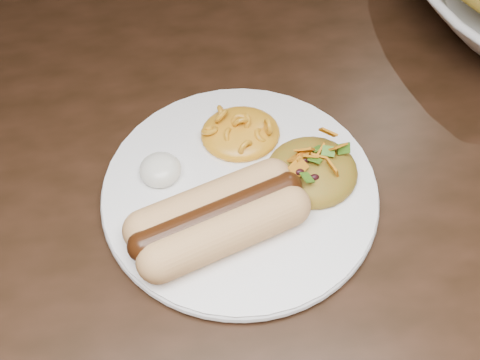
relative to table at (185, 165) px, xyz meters
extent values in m
plane|color=#3F1E0B|center=(0.00, 0.00, -0.66)|extent=(4.00, 4.00, 0.00)
cube|color=black|center=(0.00, 0.00, 0.07)|extent=(1.60, 0.90, 0.04)
cylinder|color=white|center=(0.05, -0.12, 0.10)|extent=(0.27, 0.27, 0.01)
cylinder|color=#E9A76A|center=(0.02, -0.18, 0.12)|extent=(0.13, 0.07, 0.04)
cylinder|color=#E9A76A|center=(0.02, -0.14, 0.12)|extent=(0.13, 0.07, 0.04)
cylinder|color=black|center=(0.02, -0.16, 0.13)|extent=(0.14, 0.07, 0.03)
ellipsoid|color=orange|center=(0.06, -0.06, 0.12)|extent=(0.10, 0.10, 0.03)
ellipsoid|color=silver|center=(-0.02, -0.09, 0.12)|extent=(0.05, 0.05, 0.02)
ellipsoid|color=#B44411|center=(0.12, -0.12, 0.12)|extent=(0.09, 0.08, 0.03)
camera|label=1|loc=(0.00, -0.42, 0.53)|focal=42.00mm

